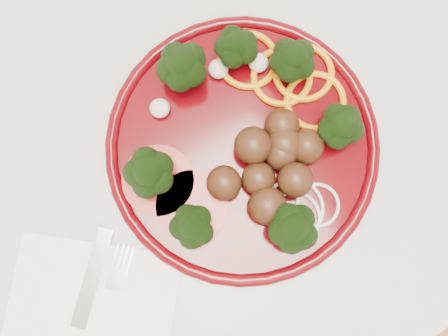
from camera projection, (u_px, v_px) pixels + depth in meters
counter at (122, 246)px, 0.98m from camera, size 2.40×0.60×0.90m
plate at (246, 144)px, 0.53m from camera, size 0.30×0.30×0.07m
napkin at (88, 327)px, 0.52m from camera, size 0.25×0.25×0.00m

